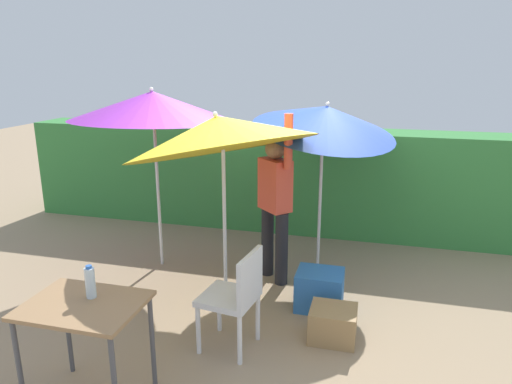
% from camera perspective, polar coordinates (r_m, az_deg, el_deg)
% --- Properties ---
extents(ground_plane, '(24.00, 24.00, 0.00)m').
position_cam_1_polar(ground_plane, '(4.91, -0.91, -13.40)').
color(ground_plane, '#9E8466').
extents(hedge_row, '(8.00, 0.70, 1.46)m').
position_cam_1_polar(hedge_row, '(6.81, 4.41, 1.57)').
color(hedge_row, '#38843D').
rests_on(hedge_row, ground_plane).
extents(umbrella_rainbow, '(1.90, 1.84, 2.22)m').
position_cam_1_polar(umbrella_rainbow, '(4.37, -4.49, 7.16)').
color(umbrella_rainbow, silver).
rests_on(umbrella_rainbow, ground_plane).
extents(umbrella_orange, '(1.83, 1.84, 2.11)m').
position_cam_1_polar(umbrella_orange, '(5.41, -12.44, 10.16)').
color(umbrella_orange, silver).
rests_on(umbrella_orange, ground_plane).
extents(umbrella_yellow, '(1.67, 1.64, 2.13)m').
position_cam_1_polar(umbrella_yellow, '(5.34, 8.40, 8.79)').
color(umbrella_yellow, silver).
rests_on(umbrella_yellow, ground_plane).
extents(person_vendor, '(0.46, 0.44, 1.88)m').
position_cam_1_polar(person_vendor, '(5.08, 2.31, -0.91)').
color(person_vendor, black).
rests_on(person_vendor, ground_plane).
extents(chair_plastic, '(0.50, 0.50, 0.89)m').
position_cam_1_polar(chair_plastic, '(4.00, -2.44, -12.28)').
color(chair_plastic, silver).
rests_on(chair_plastic, ground_plane).
extents(cooler_box, '(0.46, 0.38, 0.39)m').
position_cam_1_polar(cooler_box, '(4.80, 7.71, -11.68)').
color(cooler_box, '#2D6BB7').
rests_on(cooler_box, ground_plane).
extents(crate_cardboard, '(0.40, 0.35, 0.30)m').
position_cam_1_polar(crate_cardboard, '(4.35, 9.32, -15.50)').
color(crate_cardboard, '#9E7A4C').
rests_on(crate_cardboard, ground_plane).
extents(folding_table, '(0.80, 0.60, 0.79)m').
position_cam_1_polar(folding_table, '(3.54, -20.08, -13.97)').
color(folding_table, '#4C4C51').
rests_on(folding_table, ground_plane).
extents(bottle_water, '(0.07, 0.07, 0.24)m').
position_cam_1_polar(bottle_water, '(3.51, -19.47, -10.30)').
color(bottle_water, silver).
rests_on(bottle_water, folding_table).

